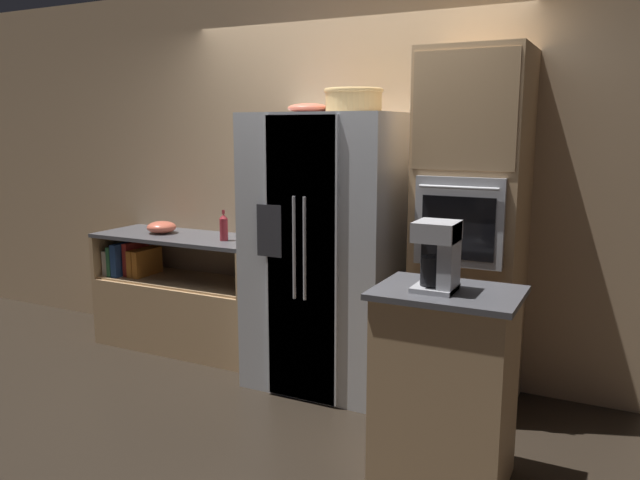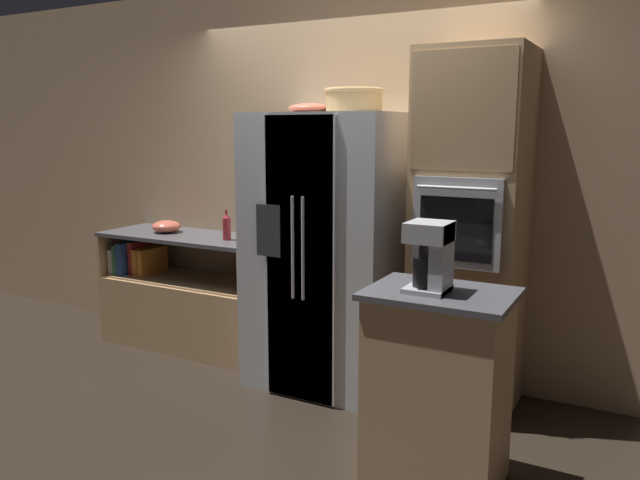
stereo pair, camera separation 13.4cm
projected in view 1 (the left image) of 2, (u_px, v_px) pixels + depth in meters
ground_plane at (322, 380)px, 4.37m from camera, size 20.00×20.00×0.00m
wall_back at (350, 176)px, 4.52m from camera, size 12.00×0.06×2.80m
counter_left at (183, 305)px, 5.01m from camera, size 1.44×0.57×0.91m
refrigerator at (328, 251)px, 4.21m from camera, size 0.98×0.82×1.84m
wall_oven at (470, 232)px, 3.86m from camera, size 0.63×0.65×2.21m
island_counter at (444, 385)px, 3.08m from camera, size 0.69×0.52×0.98m
wicker_basket at (354, 100)px, 4.02m from camera, size 0.39×0.39×0.15m
fruit_bowl at (308, 108)px, 4.13m from camera, size 0.28×0.28×0.06m
bottle_tall at (224, 227)px, 4.66m from camera, size 0.06×0.06×0.23m
mixing_bowl at (162, 227)px, 4.99m from camera, size 0.23×0.23×0.10m
coffee_maker at (441, 253)px, 2.94m from camera, size 0.20×0.21×0.33m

